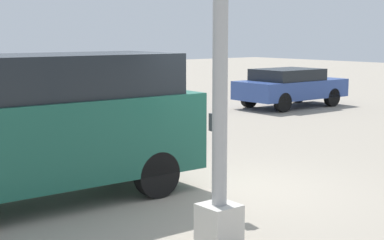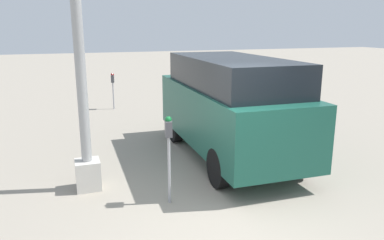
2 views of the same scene
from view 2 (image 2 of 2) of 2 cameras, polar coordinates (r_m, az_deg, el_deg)
ground_plane at (r=6.14m, az=5.09°, el=-14.52°), size 80.00×80.00×0.00m
parking_meter_near at (r=6.16m, az=-3.57°, el=-3.06°), size 0.22×0.14×1.52m
parking_meter_far at (r=13.82m, az=-11.99°, el=5.60°), size 0.22×0.14×1.32m
lamp_post at (r=6.75m, az=-16.72°, el=8.73°), size 0.44×0.44×6.47m
parked_van at (r=8.41m, az=5.69°, el=2.39°), size 4.90×1.97×2.29m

